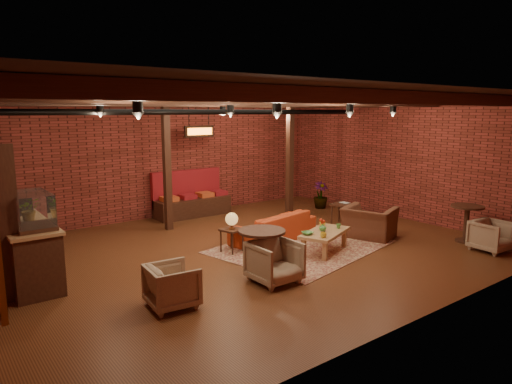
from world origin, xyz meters
TOP-DOWN VIEW (x-y plane):
  - floor at (0.00, 0.00)m, footprint 10.00×10.00m
  - ceiling at (0.00, 0.00)m, footprint 10.00×8.00m
  - wall_back at (0.00, 4.00)m, footprint 10.00×0.02m
  - wall_front at (0.00, -4.00)m, footprint 10.00×0.02m
  - wall_right at (5.00, 0.00)m, footprint 0.02×8.00m
  - ceiling_beams at (0.00, 0.00)m, footprint 9.80×6.40m
  - ceiling_pipe at (0.00, 1.60)m, footprint 9.60×0.12m
  - post_left at (-0.60, 2.60)m, footprint 0.16×0.16m
  - post_right at (2.80, 2.00)m, footprint 0.16×0.16m
  - service_counter at (-4.10, 1.00)m, footprint 0.80×2.50m
  - plant_counter at (-4.00, 1.20)m, footprint 0.35×0.39m
  - banquette at (0.60, 3.55)m, footprint 2.10×0.70m
  - service_sign at (0.60, 3.10)m, footprint 0.86×0.06m
  - ceiling_spotlights at (0.00, 0.00)m, footprint 6.40×4.40m
  - rug at (0.99, -0.47)m, footprint 3.98×3.34m
  - sofa at (0.85, 0.30)m, footprint 2.25×1.21m
  - coffee_table at (1.10, -1.02)m, footprint 1.43×1.07m
  - side_table_lamp at (-0.40, 0.14)m, footprint 0.48×0.48m
  - round_table_left at (-0.80, -1.38)m, footprint 0.82×0.82m
  - armchair_a at (-2.61, -1.54)m, footprint 0.71×0.75m
  - armchair_b at (-0.77, -1.70)m, footprint 0.76×0.72m
  - armchair_right at (2.73, -0.86)m, footprint 1.04×1.27m
  - side_table_book at (3.21, 0.41)m, footprint 0.58×0.58m
  - round_table_right at (4.16, -2.38)m, footprint 0.70×0.70m
  - armchair_far at (3.92, -3.05)m, footprint 0.73×0.69m
  - plant_tall at (4.16, 2.13)m, footprint 1.60×1.60m

SIDE VIEW (x-z plane):
  - floor at x=0.00m, z-range 0.00..0.00m
  - rug at x=0.99m, z-range 0.00..0.01m
  - sofa at x=0.85m, z-range 0.00..0.62m
  - armchair_far at x=3.92m, z-range 0.00..0.71m
  - armchair_a at x=-2.61m, z-range 0.00..0.71m
  - coffee_table at x=1.10m, z-range 0.05..0.74m
  - armchair_b at x=-0.77m, z-range 0.00..0.79m
  - armchair_right at x=2.73m, z-range 0.00..0.96m
  - side_table_book at x=3.21m, z-range 0.22..0.77m
  - banquette at x=0.60m, z-range 0.00..1.00m
  - round_table_right at x=4.16m, z-range 0.14..0.96m
  - round_table_left at x=-0.80m, z-range 0.15..1.00m
  - side_table_lamp at x=-0.40m, z-range 0.22..1.05m
  - service_counter at x=-4.10m, z-range 0.00..1.60m
  - plant_tall at x=4.16m, z-range 0.00..2.37m
  - plant_counter at x=-4.00m, z-range 1.07..1.37m
  - wall_back at x=0.00m, z-range 0.00..3.20m
  - wall_front at x=0.00m, z-range 0.00..3.20m
  - wall_right at x=5.00m, z-range 0.00..3.20m
  - post_left at x=-0.60m, z-range 0.00..3.20m
  - post_right at x=2.80m, z-range 0.00..3.20m
  - service_sign at x=0.60m, z-range 2.20..2.50m
  - ceiling_pipe at x=0.00m, z-range 2.79..2.91m
  - ceiling_spotlights at x=0.00m, z-range 2.72..3.00m
  - ceiling_beams at x=0.00m, z-range 2.97..3.19m
  - ceiling at x=0.00m, z-range 3.19..3.21m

